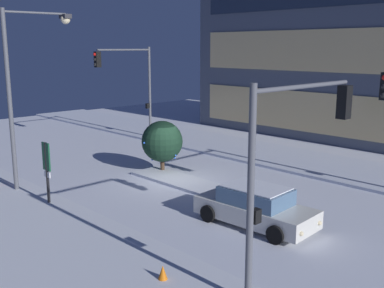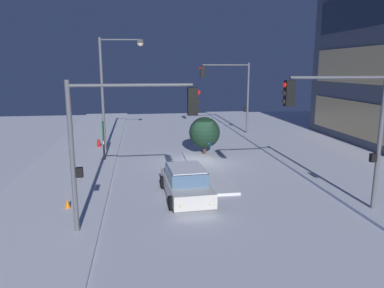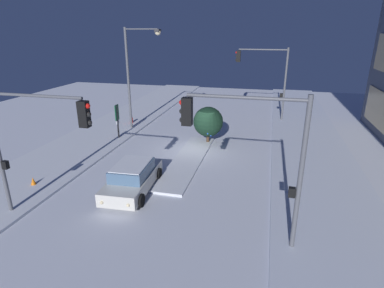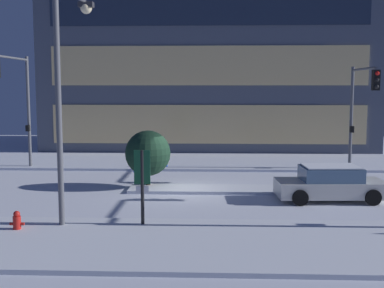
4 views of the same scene
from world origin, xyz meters
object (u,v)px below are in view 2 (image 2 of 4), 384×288
object	(u,v)px
street_lamp_arched	(113,80)
construction_cone	(67,205)
parking_info_sign	(103,137)
fire_hydrant	(99,144)
traffic_light_corner_near_right	(124,129)
traffic_light_corner_far_left	(230,86)
decorated_tree_median	(205,133)
traffic_light_corner_far_right	(344,119)
car_near	(186,183)

from	to	relation	value
street_lamp_arched	construction_cone	distance (m)	12.14
parking_info_sign	fire_hydrant	bearing A→B (deg)	99.78
traffic_light_corner_near_right	traffic_light_corner_far_left	distance (m)	21.02
traffic_light_corner_near_right	decorated_tree_median	bearing A→B (deg)	66.21
construction_cone	traffic_light_corner_far_right	bearing A→B (deg)	80.19
traffic_light_corner_far_left	fire_hydrant	size ratio (longest dim) A/B	8.69
traffic_light_corner_near_right	parking_info_sign	xyz separation A→B (m)	(-10.72, -1.81, -2.25)
traffic_light_corner_far_left	traffic_light_corner_near_right	bearing A→B (deg)	65.36
fire_hydrant	traffic_light_corner_far_right	bearing A→B (deg)	38.30
parking_info_sign	decorated_tree_median	size ratio (longest dim) A/B	0.98
traffic_light_corner_near_right	traffic_light_corner_far_right	size ratio (longest dim) A/B	0.96
car_near	traffic_light_corner_near_right	world-z (taller)	traffic_light_corner_near_right
street_lamp_arched	fire_hydrant	bearing A→B (deg)	141.10
car_near	decorated_tree_median	world-z (taller)	decorated_tree_median
car_near	parking_info_sign	bearing A→B (deg)	-152.03
car_near	traffic_light_corner_far_right	distance (m)	7.52
car_near	traffic_light_corner_far_right	size ratio (longest dim) A/B	0.79
parking_info_sign	construction_cone	distance (m)	8.48
traffic_light_corner_far_left	fire_hydrant	world-z (taller)	traffic_light_corner_far_left
decorated_tree_median	construction_cone	size ratio (longest dim) A/B	5.01
traffic_light_corner_far_left	decorated_tree_median	bearing A→B (deg)	64.13
decorated_tree_median	construction_cone	xyz separation A→B (m)	(9.01, -7.68, -1.39)
construction_cone	parking_info_sign	bearing A→B (deg)	174.26
parking_info_sign	decorated_tree_median	xyz separation A→B (m)	(-0.69, 6.84, -0.03)
car_near	street_lamp_arched	bearing A→B (deg)	-162.23
construction_cone	street_lamp_arched	bearing A→B (deg)	172.45
street_lamp_arched	decorated_tree_median	distance (m)	7.46
traffic_light_corner_far_left	street_lamp_arched	distance (m)	11.51
construction_cone	decorated_tree_median	bearing A→B (deg)	139.54
traffic_light_corner_near_right	street_lamp_arched	size ratio (longest dim) A/B	0.70
decorated_tree_median	street_lamp_arched	bearing A→B (deg)	-107.48
traffic_light_corner_near_right	construction_cone	world-z (taller)	traffic_light_corner_near_right
traffic_light_corner_far_right	parking_info_sign	bearing A→B (deg)	-44.26
fire_hydrant	parking_info_sign	bearing A→B (deg)	10.89
fire_hydrant	car_near	bearing A→B (deg)	24.70
street_lamp_arched	traffic_light_corner_far_right	bearing A→B (deg)	-46.05
traffic_light_corner_far_right	fire_hydrant	distance (m)	18.66
parking_info_sign	construction_cone	size ratio (longest dim) A/B	4.89
decorated_tree_median	traffic_light_corner_far_left	bearing A→B (deg)	154.13
parking_info_sign	car_near	bearing A→B (deg)	-59.83
traffic_light_corner_far_left	construction_cone	size ratio (longest dim) A/B	11.90
street_lamp_arched	parking_info_sign	size ratio (longest dim) A/B	3.03
traffic_light_corner_near_right	parking_info_sign	bearing A→B (deg)	99.59
traffic_light_corner_far_right	traffic_light_corner_far_left	bearing A→B (deg)	-90.06
traffic_light_corner_near_right	car_near	bearing A→B (deg)	51.33
construction_cone	traffic_light_corner_far_left	bearing A→B (deg)	145.65
decorated_tree_median	construction_cone	world-z (taller)	decorated_tree_median
traffic_light_corner_far_left	construction_cone	world-z (taller)	traffic_light_corner_far_left
traffic_light_corner_far_left	decorated_tree_median	size ratio (longest dim) A/B	2.38
fire_hydrant	parking_info_sign	size ratio (longest dim) A/B	0.28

